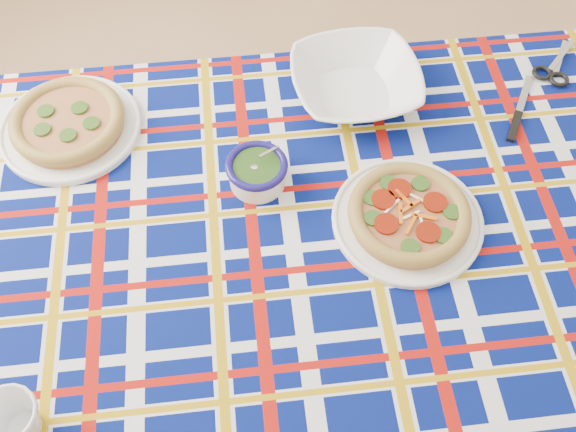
% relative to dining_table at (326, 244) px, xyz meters
% --- Properties ---
extents(floor, '(4.00, 4.00, 0.00)m').
position_rel_dining_table_xyz_m(floor, '(0.25, 0.42, -0.61)').
color(floor, '#A77E56').
rests_on(floor, ground).
extents(dining_table, '(1.65, 1.29, 0.68)m').
position_rel_dining_table_xyz_m(dining_table, '(0.00, 0.00, 0.00)').
color(dining_table, brown).
rests_on(dining_table, floor).
extents(tablecloth, '(1.69, 1.33, 0.10)m').
position_rel_dining_table_xyz_m(tablecloth, '(-0.00, 0.00, 0.02)').
color(tablecloth, '#05115B').
rests_on(tablecloth, dining_table).
extents(main_focaccia_plate, '(0.39, 0.39, 0.06)m').
position_rel_dining_table_xyz_m(main_focaccia_plate, '(0.14, 0.03, 0.10)').
color(main_focaccia_plate, '#A6653B').
rests_on(main_focaccia_plate, tablecloth).
extents(pesto_bowl, '(0.16, 0.16, 0.07)m').
position_rel_dining_table_xyz_m(pesto_bowl, '(-0.15, 0.07, 0.11)').
color(pesto_bowl, '#19370F').
rests_on(pesto_bowl, tablecloth).
extents(serving_bowl, '(0.35, 0.35, 0.07)m').
position_rel_dining_table_xyz_m(serving_bowl, '(0.00, 0.34, 0.10)').
color(serving_bowl, white).
rests_on(serving_bowl, tablecloth).
extents(second_focaccia_plate, '(0.39, 0.39, 0.05)m').
position_rel_dining_table_xyz_m(second_focaccia_plate, '(-0.55, 0.13, 0.10)').
color(second_focaccia_plate, '#A6653B').
rests_on(second_focaccia_plate, tablecloth).
extents(mug, '(0.10, 0.10, 0.08)m').
position_rel_dining_table_xyz_m(mug, '(-0.40, -0.45, 0.11)').
color(mug, white).
rests_on(mug, tablecloth).
extents(table_knife, '(0.06, 0.21, 0.01)m').
position_rel_dining_table_xyz_m(table_knife, '(0.36, 0.39, 0.07)').
color(table_knife, silver).
rests_on(table_knife, tablecloth).
extents(kitchen_scissors, '(0.14, 0.20, 0.02)m').
position_rel_dining_table_xyz_m(kitchen_scissors, '(0.44, 0.53, 0.08)').
color(kitchen_scissors, silver).
rests_on(kitchen_scissors, tablecloth).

